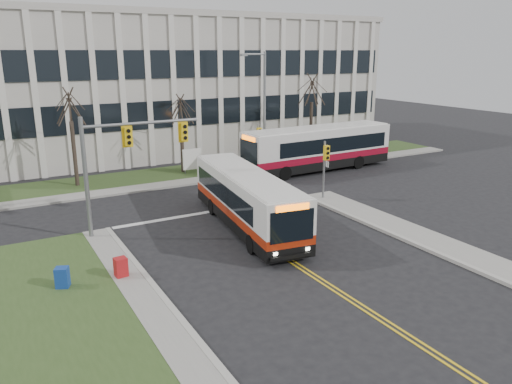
% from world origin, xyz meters
% --- Properties ---
extents(ground, '(120.00, 120.00, 0.00)m').
position_xyz_m(ground, '(0.00, 0.00, 0.00)').
color(ground, black).
rests_on(ground, ground).
extents(sidewalk_west, '(1.20, 26.00, 0.14)m').
position_xyz_m(sidewalk_west, '(-7.00, -5.00, 0.07)').
color(sidewalk_west, '#9E9B93').
rests_on(sidewalk_west, ground).
extents(sidewalk_east, '(2.00, 26.00, 0.14)m').
position_xyz_m(sidewalk_east, '(7.50, -5.00, 0.07)').
color(sidewalk_east, '#9E9B93').
rests_on(sidewalk_east, ground).
extents(sidewalk_cross, '(44.00, 1.60, 0.14)m').
position_xyz_m(sidewalk_cross, '(5.00, 15.20, 0.07)').
color(sidewalk_cross, '#9E9B93').
rests_on(sidewalk_cross, ground).
extents(building_lawn, '(44.00, 5.00, 0.12)m').
position_xyz_m(building_lawn, '(5.00, 18.00, 0.06)').
color(building_lawn, '#334C20').
rests_on(building_lawn, ground).
extents(office_building, '(40.00, 16.00, 12.00)m').
position_xyz_m(office_building, '(5.00, 30.00, 6.00)').
color(office_building, beige).
rests_on(office_building, ground).
extents(mast_arm_signal, '(6.11, 0.38, 6.20)m').
position_xyz_m(mast_arm_signal, '(-5.62, 7.16, 4.26)').
color(mast_arm_signal, slate).
rests_on(mast_arm_signal, ground).
extents(signal_pole_near, '(0.34, 0.39, 3.80)m').
position_xyz_m(signal_pole_near, '(7.20, 6.90, 2.50)').
color(signal_pole_near, slate).
rests_on(signal_pole_near, ground).
extents(signal_pole_far, '(0.34, 0.39, 3.80)m').
position_xyz_m(signal_pole_far, '(7.20, 15.40, 2.50)').
color(signal_pole_far, slate).
rests_on(signal_pole_far, ground).
extents(streetlight, '(2.15, 0.25, 9.20)m').
position_xyz_m(streetlight, '(8.03, 16.20, 5.19)').
color(streetlight, slate).
rests_on(streetlight, ground).
extents(directory_sign, '(1.50, 0.12, 2.00)m').
position_xyz_m(directory_sign, '(2.50, 17.50, 1.17)').
color(directory_sign, slate).
rests_on(directory_sign, ground).
extents(tree_left, '(1.80, 1.80, 7.70)m').
position_xyz_m(tree_left, '(-6.00, 18.00, 5.51)').
color(tree_left, '#42352B').
rests_on(tree_left, ground).
extents(tree_mid, '(1.80, 1.80, 6.82)m').
position_xyz_m(tree_mid, '(2.00, 18.20, 4.88)').
color(tree_mid, '#42352B').
rests_on(tree_mid, ground).
extents(tree_right, '(1.80, 1.80, 8.25)m').
position_xyz_m(tree_right, '(14.00, 18.00, 5.91)').
color(tree_right, '#42352B').
rests_on(tree_right, ground).
extents(bus_main, '(3.86, 11.33, 2.96)m').
position_xyz_m(bus_main, '(0.45, 4.81, 1.48)').
color(bus_main, silver).
rests_on(bus_main, ground).
extents(bus_cross, '(12.86, 3.22, 3.40)m').
position_xyz_m(bus_cross, '(11.74, 13.82, 1.70)').
color(bus_cross, silver).
rests_on(bus_cross, ground).
extents(newspaper_box_blue, '(0.64, 0.61, 0.95)m').
position_xyz_m(newspaper_box_blue, '(-9.50, 1.93, 0.47)').
color(newspaper_box_blue, navy).
rests_on(newspaper_box_blue, ground).
extents(newspaper_box_red, '(0.54, 0.50, 0.95)m').
position_xyz_m(newspaper_box_red, '(-7.21, 1.74, 0.47)').
color(newspaper_box_red, '#AB1619').
rests_on(newspaper_box_red, ground).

